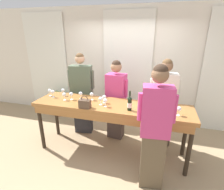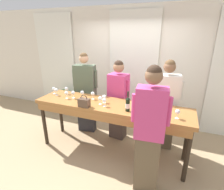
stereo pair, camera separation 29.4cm
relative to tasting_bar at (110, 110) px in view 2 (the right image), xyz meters
The scene contains 24 objects.
ground_plane 0.90m from the tasting_bar, 90.00° to the left, with size 18.00×18.00×0.00m, color tan.
wall_back 1.61m from the tasting_bar, 90.00° to the left, with size 12.00×0.06×2.80m.
curtain_panel_left 2.73m from the tasting_bar, 147.06° to the left, with size 1.19×0.03×2.69m.
curtain_panel_center 1.53m from the tasting_bar, 90.00° to the left, with size 1.19×0.03×2.69m.
tasting_bar is the anchor object (origin of this frame).
wine_bottle 0.45m from the tasting_bar, 21.44° to the right, with size 0.07×0.07×0.33m.
handbag 0.49m from the tasting_bar, 147.15° to the right, with size 0.19×0.12×0.22m.
wine_glass_front_left 1.09m from the tasting_bar, 169.62° to the left, with size 0.07×0.07×0.15m.
wine_glass_front_mid 0.67m from the tasting_bar, behind, with size 0.07×0.07×0.15m.
wine_glass_front_right 0.24m from the tasting_bar, 122.00° to the right, with size 0.07×0.07×0.15m.
wine_glass_center_left 1.15m from the tasting_bar, ahead, with size 0.07×0.07×0.15m.
wine_glass_center_mid 0.92m from the tasting_bar, behind, with size 0.07×0.07×0.15m.
wine_glass_center_right 0.81m from the tasting_bar, behind, with size 0.07×0.07×0.15m.
wine_glass_back_left 0.27m from the tasting_bar, 163.12° to the right, with size 0.07×0.07×0.15m.
wine_glass_back_mid 0.47m from the tasting_bar, 162.91° to the left, with size 0.07×0.07×0.15m.
wine_glass_back_right 0.25m from the tasting_bar, 161.14° to the left, with size 0.07×0.07×0.15m.
wine_glass_near_host 1.31m from the tasting_bar, behind, with size 0.07×0.07×0.15m.
wine_glass_by_bottle 0.67m from the tasting_bar, 20.86° to the right, with size 0.07×0.07×0.15m.
wine_glass_by_handbag 1.21m from the tasting_bar, behind, with size 0.07×0.07×0.15m.
guest_olive_jacket 0.99m from the tasting_bar, 145.72° to the left, with size 0.57×0.28×1.81m.
guest_pink_top 0.56m from the tasting_bar, 94.59° to the left, with size 0.50×0.31×1.70m.
guest_cream_sweater 1.06m from the tasting_bar, 31.58° to the left, with size 0.56×0.31×1.77m.
host_pouring 0.99m from the tasting_bar, 36.17° to the right, with size 0.51×0.27×1.86m.
potted_plant 2.26m from the tasting_bar, 148.17° to the left, with size 0.34×0.34×0.71m.
Camera 2 is at (1.07, -2.66, 2.22)m, focal length 28.00 mm.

